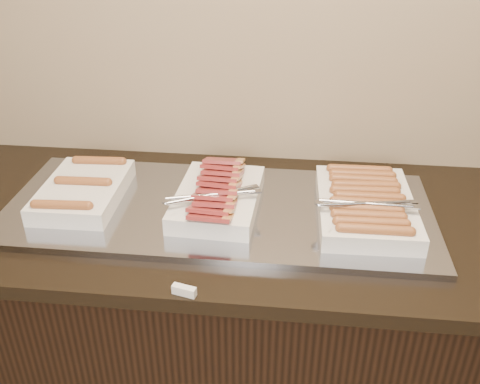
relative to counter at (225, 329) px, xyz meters
name	(u,v)px	position (x,y,z in m)	size (l,w,h in m)	color
counter	(225,329)	(0.00, 0.00, 0.00)	(2.06, 0.76, 0.90)	black
warming_tray	(218,209)	(-0.01, 0.00, 0.46)	(1.20, 0.50, 0.02)	#9699A4
dish_left	(83,190)	(-0.41, 0.00, 0.50)	(0.22, 0.33, 0.07)	silver
dish_center	(217,196)	(-0.01, 0.00, 0.50)	(0.27, 0.36, 0.10)	silver
dish_right	(365,205)	(0.39, 0.00, 0.50)	(0.27, 0.39, 0.08)	silver
label_holder	(184,291)	(-0.04, -0.36, 0.46)	(0.06, 0.02, 0.02)	silver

